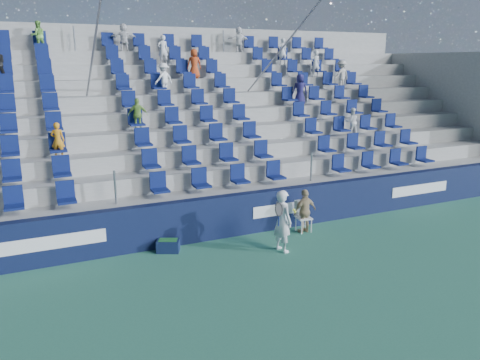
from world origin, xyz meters
name	(u,v)px	position (x,y,z in m)	size (l,w,h in m)	color
ground	(283,281)	(0.00, 0.00, 0.00)	(70.00, 70.00, 0.00)	#317359
sponsor_wall	(229,216)	(0.00, 3.15, 0.60)	(24.00, 0.32, 1.20)	#0F1739
grandstand	(174,136)	(0.00, 8.24, 2.14)	(24.00, 8.17, 6.63)	#A9A9A4
tennis_player	(282,221)	(0.84, 1.56, 0.83)	(0.69, 0.67, 1.65)	white
line_judge_chair	(302,214)	(2.12, 2.65, 0.52)	(0.44, 0.45, 0.92)	white
line_judge	(305,211)	(2.12, 2.50, 0.65)	(0.76, 0.31, 1.29)	tan
ball_bin	(168,245)	(-1.88, 2.75, 0.18)	(0.68, 0.59, 0.33)	#111C3E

